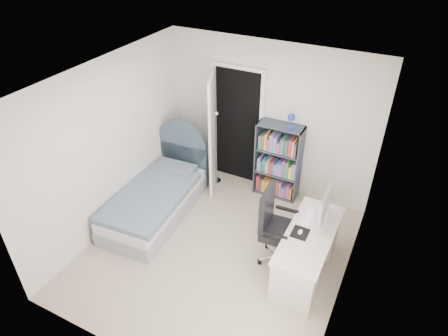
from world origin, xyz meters
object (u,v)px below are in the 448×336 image
at_px(office_chair, 276,224).
at_px(desk, 307,251).
at_px(floor_lamp, 216,154).
at_px(bookcase, 278,163).
at_px(nightstand, 186,150).
at_px(bed, 157,197).

bearing_deg(office_chair, desk, -3.44).
bearing_deg(floor_lamp, bookcase, 9.23).
distance_m(floor_lamp, office_chair, 1.99).
bearing_deg(nightstand, bed, -79.28).
bearing_deg(nightstand, desk, -27.47).
xyz_separation_m(nightstand, bookcase, (1.73, 0.05, 0.19)).
bearing_deg(desk, nightstand, 152.53).
distance_m(nightstand, floor_lamp, 0.70).
distance_m(bed, office_chair, 2.02).
relative_size(nightstand, desk, 0.44).
xyz_separation_m(bed, office_chair, (1.98, -0.13, 0.35)).
bearing_deg(bookcase, bed, -139.13).
xyz_separation_m(nightstand, desk, (2.68, -1.39, -0.03)).
bearing_deg(office_chair, bookcase, 109.10).
height_order(nightstand, bookcase, bookcase).
distance_m(floor_lamp, desk, 2.39).
distance_m(bed, nightstand, 1.27).
xyz_separation_m(bed, bookcase, (1.49, 1.29, 0.33)).
bearing_deg(bookcase, office_chair, -70.90).
bearing_deg(bookcase, desk, -56.55).
bearing_deg(floor_lamp, nightstand, 170.02).
bearing_deg(bed, nightstand, 100.72).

